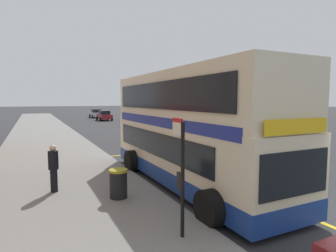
% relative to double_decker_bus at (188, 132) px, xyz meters
% --- Properties ---
extents(ground_plane, '(260.00, 260.00, 0.00)m').
position_rel_double_decker_bus_xyz_m(ground_plane, '(2.46, 26.51, -2.06)').
color(ground_plane, '#333335').
extents(pavement_near, '(6.00, 76.00, 0.14)m').
position_rel_double_decker_bus_xyz_m(pavement_near, '(-4.54, 26.51, -1.99)').
color(pavement_near, gray).
rests_on(pavement_near, ground).
extents(double_decker_bus, '(3.28, 10.09, 4.40)m').
position_rel_double_decker_bus_xyz_m(double_decker_bus, '(0.00, 0.00, 0.00)').
color(double_decker_bus, beige).
rests_on(double_decker_bus, ground).
extents(bus_bay_markings, '(3.08, 12.80, 0.01)m').
position_rel_double_decker_bus_xyz_m(bus_bay_markings, '(-0.00, 0.36, -2.06)').
color(bus_bay_markings, gold).
rests_on(bus_bay_markings, ground).
extents(bus_stop_sign, '(0.09, 0.51, 2.77)m').
position_rel_double_decker_bus_xyz_m(bus_stop_sign, '(-2.46, -3.93, -0.30)').
color(bus_stop_sign, black).
rests_on(bus_stop_sign, pavement_near).
extents(parked_car_maroon_kerbside, '(2.09, 4.20, 1.62)m').
position_rel_double_decker_bus_xyz_m(parked_car_maroon_kerbside, '(5.19, 36.24, -1.26)').
color(parked_car_maroon_kerbside, maroon).
rests_on(parked_car_maroon_kerbside, ground).
extents(parked_car_silver_far, '(2.09, 4.20, 1.62)m').
position_rel_double_decker_bus_xyz_m(parked_car_silver_far, '(5.52, 44.36, -1.26)').
color(parked_car_silver_far, '#B2B5BA').
rests_on(parked_car_silver_far, ground).
extents(parked_car_white_across, '(2.09, 4.20, 1.62)m').
position_rel_double_decker_bus_xyz_m(parked_car_white_across, '(7.50, 26.87, -1.26)').
color(parked_car_white_across, silver).
rests_on(parked_car_white_across, ground).
extents(pedestrian_waiting_near_sign, '(0.34, 0.34, 1.65)m').
position_rel_double_decker_bus_xyz_m(pedestrian_waiting_near_sign, '(-4.91, 0.79, -1.03)').
color(pedestrian_waiting_near_sign, black).
rests_on(pedestrian_waiting_near_sign, pavement_near).
extents(litter_bin, '(0.60, 0.60, 0.94)m').
position_rel_double_decker_bus_xyz_m(litter_bin, '(-3.06, -0.78, -1.45)').
color(litter_bin, black).
rests_on(litter_bin, pavement_near).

